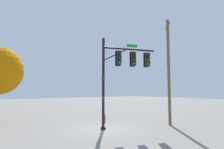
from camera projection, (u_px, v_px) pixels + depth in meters
ground_plane at (103, 130)px, 13.93m from camera, size 120.00×120.00×0.00m
signal_pole_assembly at (124, 66)px, 14.83m from camera, size 4.32×1.95×6.87m
utility_pole at (169, 69)px, 16.10m from camera, size 1.32×1.40×9.00m
fire_hydrant at (104, 118)px, 17.09m from camera, size 0.33×0.24×0.83m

